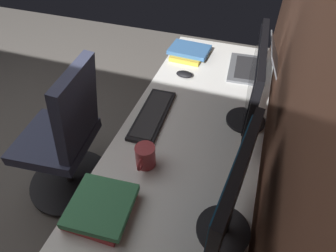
{
  "coord_description": "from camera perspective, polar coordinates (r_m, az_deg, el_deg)",
  "views": [
    {
      "loc": [
        0.92,
        1.95,
        1.75
      ],
      "look_at": [
        0.13,
        1.68,
        0.95
      ],
      "focal_mm": 30.82,
      "sensor_mm": 36.0,
      "label": 1
    }
  ],
  "objects": [
    {
      "name": "wall_back",
      "position": [
        1.04,
        28.45,
        13.02
      ],
      "size": [
        4.82,
        0.1,
        2.6
      ],
      "primitive_type": "cube",
      "color": "brown",
      "rests_on": "ground"
    },
    {
      "name": "office_chair",
      "position": [
        1.87,
        -19.44,
        -3.11
      ],
      "size": [
        0.56,
        0.57,
        0.97
      ],
      "color": "#383D56",
      "rests_on": "ground"
    },
    {
      "name": "monitor_primary",
      "position": [
        0.95,
        12.53,
        -13.06
      ],
      "size": [
        0.46,
        0.2,
        0.42
      ],
      "color": "black",
      "rests_on": "desk"
    },
    {
      "name": "book_stack_near",
      "position": [
        1.17,
        -13.19,
        -15.44
      ],
      "size": [
        0.25,
        0.25,
        0.06
      ],
      "color": "#B2383D",
      "rests_on": "desk"
    },
    {
      "name": "monitor_secondary",
      "position": [
        1.4,
        16.75,
        8.51
      ],
      "size": [
        0.55,
        0.2,
        0.43
      ],
      "color": "black",
      "rests_on": "desk"
    },
    {
      "name": "mouse_main",
      "position": [
        1.82,
        3.28,
        10.18
      ],
      "size": [
        0.06,
        0.1,
        0.03
      ],
      "primitive_type": "ellipsoid",
      "color": "black",
      "rests_on": "desk"
    },
    {
      "name": "book_stack_far",
      "position": [
        2.03,
        4.18,
        14.41
      ],
      "size": [
        0.24,
        0.27,
        0.06
      ],
      "color": "gold",
      "rests_on": "desk"
    },
    {
      "name": "laptop_left",
      "position": [
        1.93,
        17.25,
        11.58
      ],
      "size": [
        0.36,
        0.33,
        0.21
      ],
      "color": "#595B60",
      "rests_on": "desk"
    },
    {
      "name": "keyboard_main",
      "position": [
        1.52,
        -3.09,
        2.25
      ],
      "size": [
        0.42,
        0.16,
        0.02
      ],
      "color": "black",
      "rests_on": "desk"
    },
    {
      "name": "desk",
      "position": [
        1.35,
        2.03,
        -9.09
      ],
      "size": [
        2.37,
        0.69,
        0.73
      ],
      "color": "white",
      "rests_on": "ground"
    },
    {
      "name": "coffee_mug",
      "position": [
        1.27,
        -4.53,
        -5.99
      ],
      "size": [
        0.13,
        0.09,
        0.11
      ],
      "color": "#A53338",
      "rests_on": "desk"
    }
  ]
}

